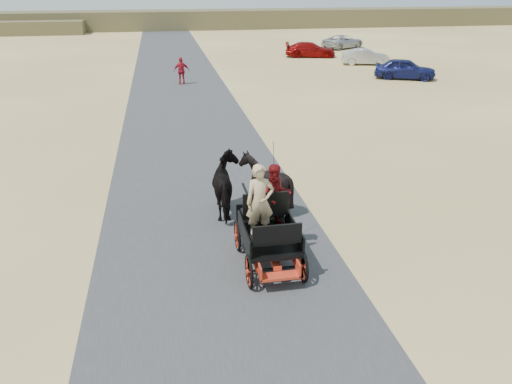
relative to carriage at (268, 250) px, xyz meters
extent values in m
plane|color=tan|center=(-1.16, -0.16, -0.36)|extent=(140.00, 140.00, 0.00)
cube|color=#38383A|center=(-1.16, -0.16, -0.35)|extent=(6.00, 140.00, 0.01)
cube|color=brown|center=(-1.16, 61.84, 0.84)|extent=(140.00, 6.00, 2.40)
imported|color=black|center=(-0.55, 3.00, 0.49)|extent=(0.91, 2.01, 1.70)
imported|color=black|center=(0.55, 3.00, 0.49)|extent=(1.37, 1.54, 1.70)
imported|color=tan|center=(-0.20, 0.05, 1.26)|extent=(0.66, 0.43, 1.80)
imported|color=#660C0F|center=(0.30, 0.60, 1.15)|extent=(0.77, 0.60, 1.58)
imported|color=maroon|center=(-0.90, 22.79, 0.50)|extent=(1.02, 0.44, 1.73)
imported|color=navy|center=(14.17, 21.84, 0.33)|extent=(4.36, 3.21, 1.38)
imported|color=#B2B2B7|center=(13.91, 28.18, 0.25)|extent=(3.94, 2.22, 1.23)
imported|color=maroon|center=(10.77, 33.05, 0.27)|extent=(4.65, 2.72, 1.27)
imported|color=#B2B2B7|center=(15.64, 38.21, 0.27)|extent=(5.00, 4.14, 1.27)
camera|label=1|loc=(-2.23, -10.21, 5.99)|focal=35.00mm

